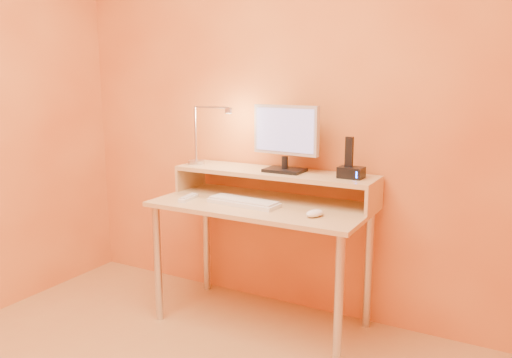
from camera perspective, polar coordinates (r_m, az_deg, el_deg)
The scene contains 25 objects.
wall_back at distance 2.98m, azimuth 3.58°, elevation 8.48°, with size 3.00×0.04×2.50m, color #EE9446.
desk_leg_fl at distance 2.99m, azimuth -11.19°, elevation -9.48°, with size 0.04×0.04×0.69m, color silver.
desk_leg_fr at distance 2.48m, azimuth 9.44°, elevation -13.87°, with size 0.04×0.04×0.69m, color silver.
desk_leg_bl at distance 3.36m, azimuth -5.71°, elevation -6.94°, with size 0.04×0.04×0.69m, color silver.
desk_leg_br at distance 2.92m, azimuth 12.74°, elevation -10.03°, with size 0.04×0.04×0.69m, color silver.
desk_lower at distance 2.78m, azimuth 0.65°, elevation -3.03°, with size 1.20×0.60×0.03m, color tan.
shelf_riser_left at distance 3.19m, azimuth -7.48°, elevation 0.22°, with size 0.02×0.30×0.14m, color tan.
shelf_riser_right at distance 2.69m, azimuth 13.40°, elevation -2.08°, with size 0.02×0.30×0.14m, color tan.
desk_shelf at distance 2.88m, azimuth 2.05°, elevation 0.71°, with size 1.20×0.30×0.03m, color tan.
monitor_foot at distance 2.84m, azimuth 3.30°, elevation 1.02°, with size 0.22×0.16×0.02m, color black.
monitor_neck at distance 2.83m, azimuth 3.31°, elevation 1.89°, with size 0.04×0.04×0.07m, color black.
monitor_panel at distance 2.82m, azimuth 3.44°, elevation 5.63°, with size 0.41×0.04×0.28m, color #B4B4B8.
monitor_back at distance 2.84m, azimuth 3.65°, elevation 5.67°, with size 0.37×0.01×0.24m, color black.
monitor_screen at distance 2.80m, azimuth 3.28°, elevation 5.60°, with size 0.37×0.00×0.24m, color #9294DC.
lamp_base at distance 3.11m, azimuth -6.87°, elevation 1.91°, with size 0.10×0.10×0.03m, color silver.
lamp_post at distance 3.09m, azimuth -6.94°, elevation 5.16°, with size 0.01×0.01×0.33m, color silver.
lamp_arm at distance 3.01m, azimuth -5.14°, elevation 8.19°, with size 0.01×0.01×0.24m, color silver.
lamp_head at distance 2.95m, azimuth -3.17°, elevation 7.86°, with size 0.04×0.04×0.03m, color silver.
lamp_bulb at distance 2.95m, azimuth -3.17°, elevation 7.55°, with size 0.03×0.03×0.00m, color #FFEAC6.
phone_dock at distance 2.70m, azimuth 10.85°, elevation 0.73°, with size 0.13×0.10×0.06m, color black.
phone_handset at distance 2.68m, azimuth 10.63°, elevation 3.07°, with size 0.04×0.03×0.16m, color black.
phone_led at distance 2.64m, azimuth 11.44°, elevation 0.47°, with size 0.01×0.00×0.04m, color blue.
keyboard at distance 2.74m, azimuth -1.44°, elevation -2.74°, with size 0.41×0.13×0.02m, color white.
mouse at distance 2.51m, azimuth 6.74°, elevation -3.91°, with size 0.06×0.11×0.04m, color white.
remote_control at distance 2.88m, azimuth -7.74°, elevation -2.17°, with size 0.04×0.17×0.02m, color white.
Camera 1 is at (1.26, -1.20, 1.39)m, focal length 34.91 mm.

